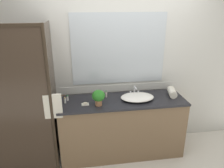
{
  "coord_description": "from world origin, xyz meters",
  "views": [
    {
      "loc": [
        -0.56,
        -2.73,
        2.21
      ],
      "look_at": [
        -0.15,
        0.0,
        1.15
      ],
      "focal_mm": 34.49,
      "sensor_mm": 36.0,
      "label": 1
    }
  ],
  "objects_px": {
    "sink_basin": "(137,97)",
    "amenity_bottle_body_wash": "(65,100)",
    "amenity_bottle_lotion": "(67,98)",
    "potted_plant": "(98,97)",
    "soap_dish": "(85,104)",
    "amenity_bottle_shampoo": "(106,94)",
    "faucet": "(135,92)",
    "rolled_towel_near_edge": "(172,92)"
  },
  "relations": [
    {
      "from": "sink_basin",
      "to": "soap_dish",
      "type": "xyz_separation_m",
      "value": [
        -0.74,
        -0.06,
        -0.02
      ]
    },
    {
      "from": "amenity_bottle_shampoo",
      "to": "amenity_bottle_body_wash",
      "type": "bearing_deg",
      "value": -168.33
    },
    {
      "from": "faucet",
      "to": "soap_dish",
      "type": "height_order",
      "value": "faucet"
    },
    {
      "from": "amenity_bottle_lotion",
      "to": "potted_plant",
      "type": "bearing_deg",
      "value": -27.02
    },
    {
      "from": "rolled_towel_near_edge",
      "to": "faucet",
      "type": "bearing_deg",
      "value": 169.33
    },
    {
      "from": "amenity_bottle_lotion",
      "to": "rolled_towel_near_edge",
      "type": "distance_m",
      "value": 1.54
    },
    {
      "from": "soap_dish",
      "to": "amenity_bottle_shampoo",
      "type": "height_order",
      "value": "amenity_bottle_shampoo"
    },
    {
      "from": "amenity_bottle_lotion",
      "to": "faucet",
      "type": "bearing_deg",
      "value": 2.76
    },
    {
      "from": "potted_plant",
      "to": "amenity_bottle_shampoo",
      "type": "xyz_separation_m",
      "value": [
        0.13,
        0.25,
        -0.08
      ]
    },
    {
      "from": "sink_basin",
      "to": "rolled_towel_near_edge",
      "type": "bearing_deg",
      "value": 6.31
    },
    {
      "from": "sink_basin",
      "to": "faucet",
      "type": "height_order",
      "value": "faucet"
    },
    {
      "from": "potted_plant",
      "to": "amenity_bottle_lotion",
      "type": "relative_size",
      "value": 2.84
    },
    {
      "from": "amenity_bottle_body_wash",
      "to": "amenity_bottle_lotion",
      "type": "bearing_deg",
      "value": 72.5
    },
    {
      "from": "sink_basin",
      "to": "faucet",
      "type": "distance_m",
      "value": 0.16
    },
    {
      "from": "sink_basin",
      "to": "amenity_bottle_shampoo",
      "type": "height_order",
      "value": "amenity_bottle_shampoo"
    },
    {
      "from": "faucet",
      "to": "amenity_bottle_body_wash",
      "type": "distance_m",
      "value": 1.02
    },
    {
      "from": "potted_plant",
      "to": "sink_basin",
      "type": "bearing_deg",
      "value": 10.07
    },
    {
      "from": "faucet",
      "to": "rolled_towel_near_edge",
      "type": "xyz_separation_m",
      "value": [
        0.55,
        -0.1,
        0.01
      ]
    },
    {
      "from": "sink_basin",
      "to": "rolled_towel_near_edge",
      "type": "height_order",
      "value": "rolled_towel_near_edge"
    },
    {
      "from": "amenity_bottle_shampoo",
      "to": "soap_dish",
      "type": "bearing_deg",
      "value": -146.17
    },
    {
      "from": "amenity_bottle_lotion",
      "to": "rolled_towel_near_edge",
      "type": "xyz_separation_m",
      "value": [
        1.53,
        -0.06,
        0.02
      ]
    },
    {
      "from": "amenity_bottle_body_wash",
      "to": "amenity_bottle_shampoo",
      "type": "height_order",
      "value": "amenity_bottle_shampoo"
    },
    {
      "from": "faucet",
      "to": "potted_plant",
      "type": "relative_size",
      "value": 0.79
    },
    {
      "from": "sink_basin",
      "to": "amenity_bottle_body_wash",
      "type": "xyz_separation_m",
      "value": [
        -1.01,
        0.03,
        0.01
      ]
    },
    {
      "from": "potted_plant",
      "to": "amenity_bottle_lotion",
      "type": "bearing_deg",
      "value": 152.98
    },
    {
      "from": "faucet",
      "to": "soap_dish",
      "type": "distance_m",
      "value": 0.78
    },
    {
      "from": "amenity_bottle_lotion",
      "to": "rolled_towel_near_edge",
      "type": "relative_size",
      "value": 0.3
    },
    {
      "from": "potted_plant",
      "to": "amenity_bottle_body_wash",
      "type": "distance_m",
      "value": 0.48
    },
    {
      "from": "faucet",
      "to": "sink_basin",
      "type": "bearing_deg",
      "value": -90.0
    },
    {
      "from": "faucet",
      "to": "amenity_bottle_lotion",
      "type": "height_order",
      "value": "faucet"
    },
    {
      "from": "soap_dish",
      "to": "faucet",
      "type": "bearing_deg",
      "value": 16.82
    },
    {
      "from": "potted_plant",
      "to": "soap_dish",
      "type": "xyz_separation_m",
      "value": [
        -0.18,
        0.04,
        -0.11
      ]
    },
    {
      "from": "sink_basin",
      "to": "potted_plant",
      "type": "bearing_deg",
      "value": -169.93
    },
    {
      "from": "sink_basin",
      "to": "soap_dish",
      "type": "height_order",
      "value": "sink_basin"
    },
    {
      "from": "amenity_bottle_lotion",
      "to": "soap_dish",
      "type": "bearing_deg",
      "value": -35.96
    },
    {
      "from": "potted_plant",
      "to": "rolled_towel_near_edge",
      "type": "relative_size",
      "value": 0.85
    },
    {
      "from": "potted_plant",
      "to": "rolled_towel_near_edge",
      "type": "bearing_deg",
      "value": 8.23
    },
    {
      "from": "potted_plant",
      "to": "amenity_bottle_shampoo",
      "type": "relative_size",
      "value": 2.24
    },
    {
      "from": "potted_plant",
      "to": "amenity_bottle_shampoo",
      "type": "distance_m",
      "value": 0.3
    },
    {
      "from": "faucet",
      "to": "amenity_bottle_lotion",
      "type": "xyz_separation_m",
      "value": [
        -0.99,
        -0.05,
        -0.01
      ]
    },
    {
      "from": "soap_dish",
      "to": "amenity_bottle_body_wash",
      "type": "height_order",
      "value": "amenity_bottle_body_wash"
    },
    {
      "from": "soap_dish",
      "to": "rolled_towel_near_edge",
      "type": "height_order",
      "value": "rolled_towel_near_edge"
    }
  ]
}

